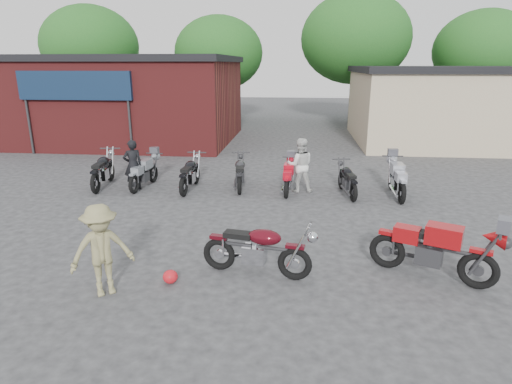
# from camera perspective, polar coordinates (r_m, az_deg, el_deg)

# --- Properties ---
(ground) EXTENTS (90.00, 90.00, 0.00)m
(ground) POSITION_cam_1_polar(r_m,az_deg,el_deg) (8.78, 1.65, -9.45)
(ground) COLOR #2B2B2D
(brick_building) EXTENTS (12.00, 8.00, 4.00)m
(brick_building) POSITION_cam_1_polar(r_m,az_deg,el_deg) (23.93, -18.11, 11.41)
(brick_building) COLOR maroon
(brick_building) RESTS_ON ground
(stucco_building) EXTENTS (10.00, 8.00, 3.50)m
(stucco_building) POSITION_cam_1_polar(r_m,az_deg,el_deg) (24.30, 25.29, 10.13)
(stucco_building) COLOR tan
(stucco_building) RESTS_ON ground
(tree_0) EXTENTS (6.56, 6.56, 8.20)m
(tree_0) POSITION_cam_1_polar(r_m,az_deg,el_deg) (33.22, -21.03, 16.03)
(tree_0) COLOR #134818
(tree_0) RESTS_ON ground
(tree_1) EXTENTS (5.92, 5.92, 7.40)m
(tree_1) POSITION_cam_1_polar(r_m,az_deg,el_deg) (30.38, -4.92, 16.31)
(tree_1) COLOR #134818
(tree_1) RESTS_ON ground
(tree_2) EXTENTS (7.04, 7.04, 8.80)m
(tree_2) POSITION_cam_1_polar(r_m,az_deg,el_deg) (30.07, 12.99, 17.30)
(tree_2) COLOR #134818
(tree_2) RESTS_ON ground
(tree_3) EXTENTS (6.08, 6.08, 7.60)m
(tree_3) POSITION_cam_1_polar(r_m,az_deg,el_deg) (31.99, 27.76, 14.73)
(tree_3) COLOR #134818
(tree_3) RESTS_ON ground
(vintage_motorcycle) EXTENTS (2.15, 1.04, 1.20)m
(vintage_motorcycle) POSITION_cam_1_polar(r_m,az_deg,el_deg) (8.07, 0.30, -7.20)
(vintage_motorcycle) COLOR #460811
(vintage_motorcycle) RESTS_ON ground
(sportbike) EXTENTS (2.32, 1.61, 1.29)m
(sportbike) POSITION_cam_1_polar(r_m,az_deg,el_deg) (8.60, 22.74, -6.72)
(sportbike) COLOR #A40D11
(sportbike) RESTS_ON ground
(helmet) EXTENTS (0.30, 0.30, 0.25)m
(helmet) POSITION_cam_1_polar(r_m,az_deg,el_deg) (8.15, -11.35, -11.01)
(helmet) COLOR red
(helmet) RESTS_ON ground
(person_dark) EXTENTS (0.70, 0.64, 1.61)m
(person_dark) POSITION_cam_1_polar(r_m,az_deg,el_deg) (14.07, -16.09, 3.46)
(person_dark) COLOR black
(person_dark) RESTS_ON ground
(person_light) EXTENTS (0.86, 0.69, 1.70)m
(person_light) POSITION_cam_1_polar(r_m,az_deg,el_deg) (13.40, 5.90, 3.58)
(person_light) COLOR silver
(person_light) RESTS_ON ground
(person_tan) EXTENTS (1.22, 1.10, 1.64)m
(person_tan) POSITION_cam_1_polar(r_m,az_deg,el_deg) (7.81, -19.89, -7.32)
(person_tan) COLOR #888054
(person_tan) RESTS_ON ground
(row_bike_0) EXTENTS (0.97, 2.20, 1.23)m
(row_bike_0) POSITION_cam_1_polar(r_m,az_deg,el_deg) (14.78, -19.76, 2.99)
(row_bike_0) COLOR black
(row_bike_0) RESTS_ON ground
(row_bike_1) EXTENTS (0.82, 1.93, 1.09)m
(row_bike_1) POSITION_cam_1_polar(r_m,az_deg,el_deg) (14.31, -14.71, 2.70)
(row_bike_1) COLOR gray
(row_bike_1) RESTS_ON ground
(row_bike_2) EXTENTS (0.71, 2.03, 1.17)m
(row_bike_2) POSITION_cam_1_polar(r_m,az_deg,el_deg) (13.75, -8.80, 2.66)
(row_bike_2) COLOR black
(row_bike_2) RESTS_ON ground
(row_bike_3) EXTENTS (0.85, 2.00, 1.13)m
(row_bike_3) POSITION_cam_1_polar(r_m,az_deg,el_deg) (13.80, -2.14, 2.82)
(row_bike_3) COLOR #262628
(row_bike_3) RESTS_ON ground
(row_bike_4) EXTENTS (0.72, 1.86, 1.06)m
(row_bike_4) POSITION_cam_1_polar(r_m,az_deg,el_deg) (13.40, 4.39, 2.21)
(row_bike_4) COLOR red
(row_bike_4) RESTS_ON ground
(row_bike_5) EXTENTS (0.90, 1.91, 1.07)m
(row_bike_5) POSITION_cam_1_polar(r_m,az_deg,el_deg) (13.33, 12.10, 1.83)
(row_bike_5) COLOR black
(row_bike_5) RESTS_ON ground
(row_bike_6) EXTENTS (0.69, 2.06, 1.19)m
(row_bike_6) POSITION_cam_1_polar(r_m,az_deg,el_deg) (13.59, 18.31, 1.89)
(row_bike_6) COLOR #9799A5
(row_bike_6) RESTS_ON ground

